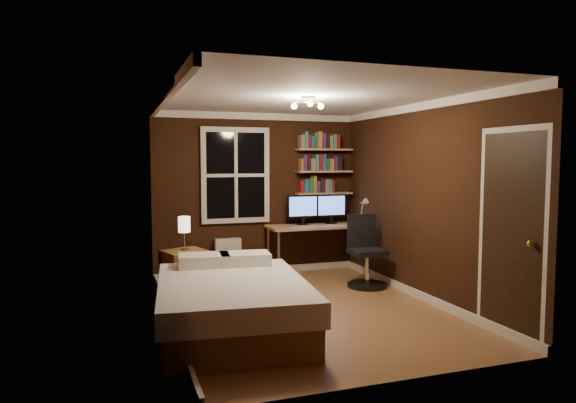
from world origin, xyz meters
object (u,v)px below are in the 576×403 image
object	(u,v)px
desk	(319,229)
monitor_right	(331,209)
monitor_left	(303,210)
bedside_lamp	(184,234)
desk_lamp	(364,210)
radiator	(228,258)
nightstand	(185,275)
office_chair	(366,259)
bed	(232,304)

from	to	relation	value
desk	monitor_right	world-z (taller)	monitor_right
monitor_left	monitor_right	bearing A→B (deg)	0.00
bedside_lamp	desk_lamp	xyz separation A→B (m)	(2.88, 0.65, 0.15)
radiator	monitor_right	world-z (taller)	monitor_right
nightstand	bedside_lamp	bearing A→B (deg)	0.00
monitor_left	office_chair	bearing A→B (deg)	-62.17
nightstand	radiator	xyz separation A→B (m)	(0.78, 1.04, -0.02)
radiator	office_chair	distance (m)	2.10
radiator	desk_lamp	distance (m)	2.24
bedside_lamp	desk	size ratio (longest dim) A/B	0.27
desk	desk_lamp	xyz separation A→B (m)	(0.68, -0.18, 0.28)
desk	office_chair	world-z (taller)	office_chair
bedside_lamp	bed	bearing A→B (deg)	-79.07
radiator	monitor_left	bearing A→B (deg)	-6.56
desk	bed	bearing A→B (deg)	-129.84
monitor_right	desk_lamp	world-z (taller)	monitor_right
nightstand	monitor_right	world-z (taller)	monitor_right
radiator	monitor_left	world-z (taller)	monitor_left
bedside_lamp	desk	world-z (taller)	bedside_lamp
monitor_left	bed	bearing A→B (deg)	-125.08
radiator	desk	distance (m)	1.49
desk	nightstand	bearing A→B (deg)	-159.48
bed	radiator	bearing A→B (deg)	84.98
nightstand	office_chair	bearing A→B (deg)	-21.11
bedside_lamp	monitor_left	bearing A→B (deg)	24.85
nightstand	bedside_lamp	distance (m)	0.53
nightstand	office_chair	world-z (taller)	office_chair
office_chair	radiator	bearing A→B (deg)	147.75
bed	desk	xyz separation A→B (m)	(1.91, 2.29, 0.42)
nightstand	office_chair	size ratio (longest dim) A/B	0.62
desk	desk_lamp	bearing A→B (deg)	-14.51
bed	desk_lamp	world-z (taller)	desk_lamp
nightstand	desk	distance (m)	2.38
bed	desk	size ratio (longest dim) A/B	1.35
nightstand	desk_lamp	size ratio (longest dim) A/B	1.43
bedside_lamp	monitor_left	xyz separation A→B (m)	(1.95, 0.90, 0.16)
nightstand	radiator	world-z (taller)	nightstand
bedside_lamp	desk_lamp	distance (m)	2.95
monitor_left	office_chair	distance (m)	1.34
bedside_lamp	monitor_right	bearing A→B (deg)	20.37
monitor_left	office_chair	xyz separation A→B (m)	(0.56, -1.05, -0.62)
monitor_right	desk_lamp	xyz separation A→B (m)	(0.44, -0.26, -0.01)
monitor_left	bedside_lamp	bearing A→B (deg)	-155.15
desk	monitor_left	size ratio (longest dim) A/B	3.21
monitor_right	nightstand	bearing A→B (deg)	-159.63
bedside_lamp	radiator	world-z (taller)	bedside_lamp
monitor_left	monitor_right	size ratio (longest dim) A/B	1.00
radiator	desk_lamp	bearing A→B (deg)	-10.59
nightstand	desk	xyz separation A→B (m)	(2.20, 0.82, 0.40)
radiator	bed	bearing A→B (deg)	-101.23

